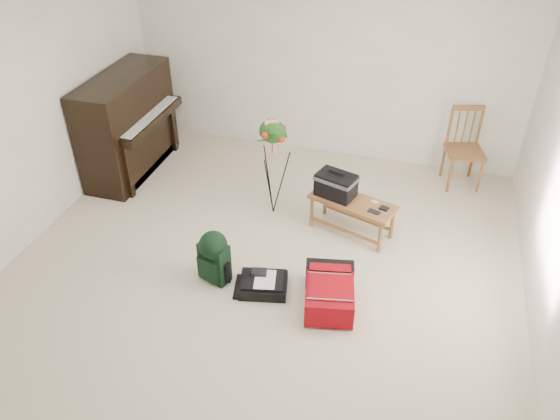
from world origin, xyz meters
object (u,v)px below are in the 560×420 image
(flower_stand, at_px, (273,168))
(black_duffel, at_px, (263,284))
(dining_chair, at_px, (465,149))
(red_suitcase, at_px, (330,289))
(bench, at_px, (340,192))
(piano, at_px, (129,126))
(green_backpack, at_px, (214,255))

(flower_stand, bearing_deg, black_duffel, -95.70)
(dining_chair, distance_m, black_duffel, 3.09)
(red_suitcase, xyz_separation_m, black_duffel, (-0.64, -0.03, -0.08))
(black_duffel, relative_size, flower_stand, 0.43)
(red_suitcase, height_order, flower_stand, flower_stand)
(red_suitcase, bearing_deg, bench, 86.24)
(piano, distance_m, black_duffel, 2.89)
(red_suitcase, bearing_deg, piano, 138.83)
(red_suitcase, distance_m, black_duffel, 0.65)
(bench, distance_m, red_suitcase, 1.16)
(black_duffel, bearing_deg, flower_stand, 90.44)
(black_duffel, bearing_deg, piano, 131.15)
(bench, distance_m, black_duffel, 1.30)
(piano, xyz_separation_m, red_suitcase, (2.93, -1.66, -0.45))
(bench, xyz_separation_m, black_duffel, (-0.49, -1.12, -0.43))
(black_duffel, xyz_separation_m, flower_stand, (-0.29, 1.26, 0.51))
(green_backpack, bearing_deg, piano, 154.90)
(green_backpack, bearing_deg, dining_chair, 66.38)
(red_suitcase, height_order, black_duffel, red_suitcase)
(black_duffel, bearing_deg, dining_chair, 42.91)
(bench, bearing_deg, black_duffel, -95.88)
(red_suitcase, bearing_deg, dining_chair, 54.57)
(black_duffel, bearing_deg, bench, 53.94)
(piano, bearing_deg, bench, -11.42)
(piano, bearing_deg, black_duffel, -36.40)
(bench, bearing_deg, dining_chair, 65.90)
(red_suitcase, distance_m, green_backpack, 1.15)
(piano, height_order, dining_chair, piano)
(dining_chair, height_order, green_backpack, dining_chair)
(green_backpack, bearing_deg, bench, 66.60)
(flower_stand, bearing_deg, dining_chair, 13.23)
(dining_chair, bearing_deg, green_backpack, -147.15)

